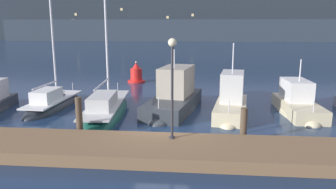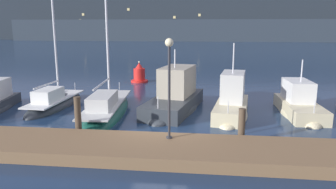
{
  "view_description": "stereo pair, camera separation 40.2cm",
  "coord_description": "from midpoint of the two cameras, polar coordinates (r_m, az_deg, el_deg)",
  "views": [
    {
      "loc": [
        1.61,
        -13.95,
        4.77
      ],
      "look_at": [
        0.0,
        2.92,
        1.2
      ],
      "focal_mm": 35.0,
      "sensor_mm": 36.0,
      "label": 1
    },
    {
      "loc": [
        2.01,
        -13.91,
        4.77
      ],
      "look_at": [
        0.0,
        2.92,
        1.2
      ],
      "focal_mm": 35.0,
      "sensor_mm": 36.0,
      "label": 2
    }
  ],
  "objects": [
    {
      "name": "ground_plane",
      "position": [
        14.83,
        -1.86,
        -6.87
      ],
      "size": [
        400.0,
        400.0,
        0.0
      ],
      "primitive_type": "plane",
      "color": "#192D4C"
    },
    {
      "name": "dock",
      "position": [
        12.45,
        -3.33,
        -9.54
      ],
      "size": [
        28.51,
        2.8,
        0.45
      ],
      "primitive_type": "cube",
      "color": "brown",
      "rests_on": "ground"
    },
    {
      "name": "mooring_pile_1",
      "position": [
        14.65,
        -15.96,
        -3.91
      ],
      "size": [
        0.28,
        0.28,
        1.79
      ],
      "primitive_type": "cylinder",
      "color": "#4C3D2D",
      "rests_on": "ground"
    },
    {
      "name": "mooring_pile_2",
      "position": [
        13.81,
        12.2,
        -5.34
      ],
      "size": [
        0.28,
        0.28,
        1.49
      ],
      "primitive_type": "cylinder",
      "color": "#4C3D2D",
      "rests_on": "ground"
    },
    {
      "name": "sailboat_berth_2",
      "position": [
        20.76,
        -19.9,
        -1.74
      ],
      "size": [
        1.96,
        6.26,
        7.92
      ],
      "color": "#2D3338",
      "rests_on": "ground"
    },
    {
      "name": "sailboat_berth_3",
      "position": [
        18.26,
        -11.28,
        -2.99
      ],
      "size": [
        2.58,
        8.43,
        10.24
      ],
      "color": "#195647",
      "rests_on": "ground"
    },
    {
      "name": "motorboat_berth_4",
      "position": [
        18.82,
        0.46,
        -1.45
      ],
      "size": [
        3.51,
        6.83,
        4.17
      ],
      "color": "#2D3338",
      "rests_on": "ground"
    },
    {
      "name": "motorboat_berth_5",
      "position": [
        18.09,
        10.31,
        -2.15
      ],
      "size": [
        2.47,
        5.43,
        4.42
      ],
      "color": "beige",
      "rests_on": "ground"
    },
    {
      "name": "motorboat_berth_6",
      "position": [
        19.44,
        21.04,
        -2.26
      ],
      "size": [
        2.0,
        5.37,
        3.64
      ],
      "color": "beige",
      "rests_on": "ground"
    },
    {
      "name": "channel_buoy",
      "position": [
        28.29,
        -5.96,
        3.47
      ],
      "size": [
        1.47,
        1.47,
        1.81
      ],
      "color": "red",
      "rests_on": "ground"
    },
    {
      "name": "dock_lamppost",
      "position": [
        12.33,
        -0.2,
        3.88
      ],
      "size": [
        0.32,
        0.32,
        3.87
      ],
      "color": "#2D2D33",
      "rests_on": "dock"
    },
    {
      "name": "hillside_backdrop",
      "position": [
        115.48,
        5.43,
        12.92
      ],
      "size": [
        240.0,
        23.0,
        15.08
      ],
      "color": "#232B33",
      "rests_on": "ground"
    }
  ]
}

